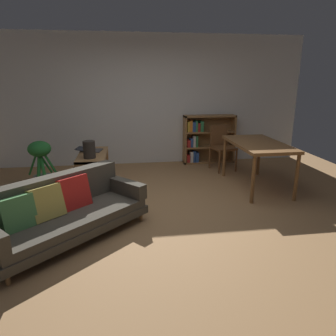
# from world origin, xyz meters

# --- Properties ---
(ground_plane) EXTENTS (8.16, 8.16, 0.00)m
(ground_plane) POSITION_xyz_m (0.00, 0.00, 0.00)
(ground_plane) COLOR #A87A4C
(back_wall_panel) EXTENTS (6.80, 0.10, 2.70)m
(back_wall_panel) POSITION_xyz_m (0.00, 2.70, 1.35)
(back_wall_panel) COLOR silver
(back_wall_panel) RESTS_ON ground_plane
(fabric_couch) EXTENTS (1.92, 1.84, 0.71)m
(fabric_couch) POSITION_xyz_m (-1.25, -0.53, 0.33)
(fabric_couch) COLOR olive
(fabric_couch) RESTS_ON ground_plane
(media_console) EXTENTS (0.47, 1.10, 0.58)m
(media_console) POSITION_xyz_m (-1.04, 1.26, 0.28)
(media_console) COLOR olive
(media_console) RESTS_ON ground_plane
(open_laptop) EXTENTS (0.47, 0.35, 0.06)m
(open_laptop) POSITION_xyz_m (-1.09, 1.45, 0.60)
(open_laptop) COLOR #333338
(open_laptop) RESTS_ON media_console
(desk_speaker) EXTENTS (0.19, 0.19, 0.28)m
(desk_speaker) POSITION_xyz_m (-1.05, 0.95, 0.72)
(desk_speaker) COLOR #2D2823
(desk_speaker) RESTS_ON media_console
(potted_floor_plant) EXTENTS (0.54, 0.38, 0.79)m
(potted_floor_plant) POSITION_xyz_m (-1.94, 1.41, 0.48)
(potted_floor_plant) COLOR #9E9389
(potted_floor_plant) RESTS_ON ground_plane
(dining_table) EXTENTS (0.79, 1.45, 0.78)m
(dining_table) POSITION_xyz_m (1.72, 0.79, 0.71)
(dining_table) COLOR brown
(dining_table) RESTS_ON ground_plane
(dining_chair_near) EXTENTS (0.50, 0.52, 0.90)m
(dining_chair_near) POSITION_xyz_m (1.46, 1.94, 0.51)
(dining_chair_near) COLOR brown
(dining_chair_near) RESTS_ON ground_plane
(bookshelf) EXTENTS (1.12, 0.29, 1.05)m
(bookshelf) POSITION_xyz_m (1.27, 2.53, 0.53)
(bookshelf) COLOR olive
(bookshelf) RESTS_ON ground_plane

